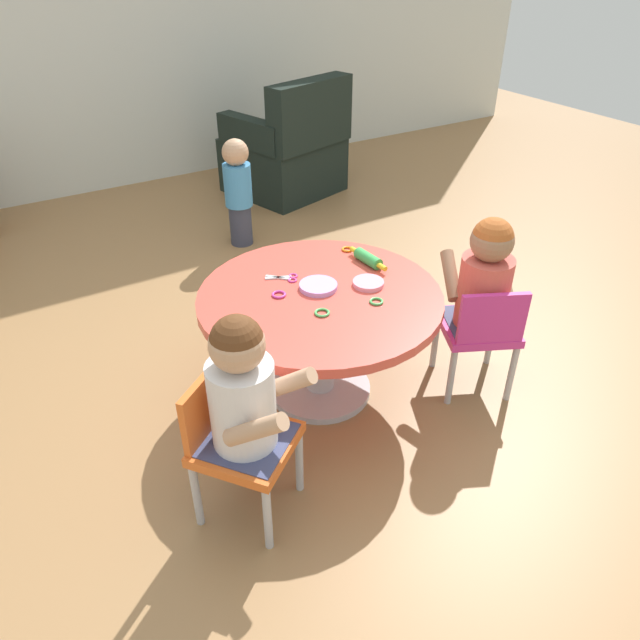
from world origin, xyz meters
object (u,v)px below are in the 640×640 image
Objects in this scene: rolling_pin at (368,259)px; craft_table at (320,316)px; craft_scissors at (286,278)px; child_chair_left at (237,439)px; seated_child_left at (243,389)px; toddler_standing at (238,190)px; child_chair_right at (480,330)px; seated_child_right at (485,277)px; armchair_dark at (288,152)px.

craft_table is at bearing -160.59° from rolling_pin.
craft_scissors is (-0.05, 0.18, 0.11)m from craft_table.
seated_child_left is at bearing -52.49° from child_chair_left.
child_chair_right is at bearing -82.32° from toddler_standing.
seated_child_right is at bearing 4.56° from child_chair_left.
craft_scissors is at bearing 106.97° from craft_table.
child_chair_left is 1.18m from seated_child_right.
child_chair_right is at bearing -100.15° from armchair_dark.
craft_scissors is at bearing 48.26° from child_chair_left.
child_chair_right is 3.84× the size of craft_scissors.
seated_child_left is at bearing -148.10° from rolling_pin.
toddler_standing is (0.86, 1.93, -0.17)m from seated_child_left.
seated_child_left is 3.00m from armchair_dark.
craft_table is 0.35m from rolling_pin.
child_chair_left is 1.00× the size of child_chair_right.
craft_table is at bearing -102.50° from toddler_standing.
craft_table is at bearing 37.95° from seated_child_left.
toddler_standing is at bearing 65.90° from seated_child_left.
child_chair_right is 0.56m from rolling_pin.
craft_scissors is (-0.39, -1.34, 0.14)m from toddler_standing.
craft_table is 1.91× the size of seated_child_right.
craft_table is 0.68m from seated_child_left.
child_chair_right is at bearing -28.88° from craft_table.
child_chair_right reaches higher than craft_scissors.
seated_child_right is 0.76× the size of toddler_standing.
rolling_pin is at bearing -91.20° from toddler_standing.
toddler_standing reaches higher than child_chair_left.
rolling_pin is (0.83, 0.52, -0.01)m from seated_child_left.
child_chair_left is 2.32× the size of rolling_pin.
child_chair_right is at bearing -57.18° from rolling_pin.
seated_child_left reaches higher than rolling_pin.
craft_table is 1.56m from toddler_standing.
child_chair_left is at bearing -145.47° from craft_table.
armchair_dark is at bearing 58.01° from child_chair_left.
seated_child_left is 1.14m from child_chair_right.
child_chair_left is at bearing -177.17° from child_chair_right.
craft_table is 1.82× the size of child_chair_left.
craft_scissors is at bearing -118.77° from armchair_dark.
child_chair_right is 0.23m from seated_child_right.
toddler_standing is (-0.69, -0.63, 0.05)m from armchair_dark.
child_chair_right is at bearing -115.90° from seated_child_right.
seated_child_right reaches higher than child_chair_left.
armchair_dark reaches higher than child_chair_left.
rolling_pin is at bearing 31.90° from seated_child_left.
craft_scissors is at bearing -106.25° from toddler_standing.
child_chair_left is 2.98m from armchair_dark.
toddler_standing is at bearing 64.94° from child_chair_left.
armchair_dark is 2.17m from rolling_pin.
armchair_dark is at bearing 79.85° from child_chair_right.
seated_child_left is at bearing -142.05° from craft_table.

